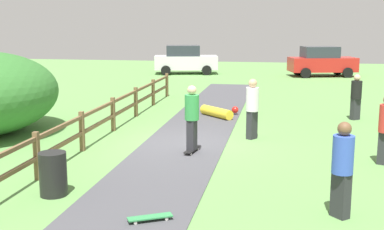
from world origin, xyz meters
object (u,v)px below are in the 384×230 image
(bystander_blue, at_px, (342,165))
(parked_car_red, at_px, (322,61))
(trash_bin, at_px, (53,174))
(bystander_black, at_px, (356,95))
(skater_fallen, at_px, (218,112))
(skateboard_loose, at_px, (150,217))
(parked_car_white, at_px, (185,60))
(skater_riding, at_px, (192,115))
(bystander_white, at_px, (252,106))

(bystander_blue, distance_m, parked_car_red, 24.25)
(trash_bin, height_order, bystander_black, bystander_black)
(skater_fallen, relative_size, skateboard_loose, 1.81)
(bystander_black, height_order, parked_car_white, parked_car_white)
(trash_bin, distance_m, skater_fallen, 9.23)
(bystander_black, distance_m, parked_car_red, 14.64)
(skater_riding, bearing_deg, parked_car_white, 101.44)
(trash_bin, relative_size, bystander_black, 0.55)
(parked_car_white, bearing_deg, skater_riding, -78.56)
(skateboard_loose, height_order, bystander_white, bystander_white)
(skater_riding, xyz_separation_m, skateboard_loose, (0.10, -4.76, -0.95))
(skater_fallen, height_order, parked_car_red, parked_car_red)
(bystander_blue, relative_size, bystander_black, 1.08)
(bystander_white, bearing_deg, bystander_blue, -71.73)
(skater_riding, bearing_deg, bystander_white, 52.81)
(trash_bin, relative_size, skateboard_loose, 1.13)
(bystander_white, relative_size, parked_car_red, 0.41)
(bystander_white, relative_size, parked_car_white, 0.41)
(trash_bin, distance_m, skater_riding, 4.39)
(bystander_black, bearing_deg, skater_fallen, -174.86)
(trash_bin, bearing_deg, bystander_black, 52.63)
(skater_fallen, distance_m, bystander_black, 5.00)
(skateboard_loose, xyz_separation_m, bystander_black, (4.88, 10.39, 0.81))
(skater_riding, distance_m, skateboard_loose, 4.86)
(trash_bin, distance_m, bystander_black, 11.83)
(skateboard_loose, relative_size, bystander_black, 0.49)
(bystander_white, xyz_separation_m, bystander_black, (3.49, 3.67, -0.11))
(trash_bin, bearing_deg, skateboard_loose, -23.58)
(trash_bin, distance_m, parked_car_red, 25.05)
(trash_bin, xyz_separation_m, skater_fallen, (2.24, 8.95, -0.25))
(bystander_white, bearing_deg, parked_car_white, 106.98)
(skater_fallen, height_order, bystander_blue, bystander_blue)
(skateboard_loose, distance_m, bystander_black, 11.51)
(skater_riding, distance_m, parked_car_white, 20.68)
(skater_riding, distance_m, bystander_blue, 5.23)
(skater_riding, relative_size, bystander_blue, 1.03)
(bystander_white, bearing_deg, parked_car_red, 79.59)
(skateboard_loose, bearing_deg, bystander_black, 64.85)
(bystander_black, bearing_deg, bystander_blue, -99.18)
(skateboard_loose, bearing_deg, skater_fallen, 90.32)
(skater_riding, relative_size, skateboard_loose, 2.27)
(trash_bin, xyz_separation_m, skater_riding, (2.19, 3.76, 0.58))
(bystander_black, bearing_deg, skater_riding, -131.50)
(skateboard_loose, distance_m, bystander_white, 6.93)
(skater_riding, xyz_separation_m, parked_car_white, (-4.10, 20.27, -0.07))
(parked_car_white, bearing_deg, parked_car_red, -0.01)
(bystander_white, bearing_deg, skater_riding, -127.19)
(trash_bin, xyz_separation_m, parked_car_white, (-1.91, 24.04, 0.51))
(skater_riding, bearing_deg, skateboard_loose, -88.77)
(trash_bin, distance_m, skateboard_loose, 2.53)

